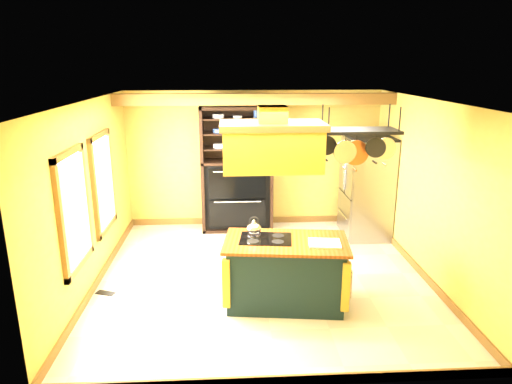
{
  "coord_description": "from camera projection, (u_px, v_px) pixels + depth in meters",
  "views": [
    {
      "loc": [
        -0.47,
        -6.44,
        3.22
      ],
      "look_at": [
        -0.08,
        0.3,
        1.29
      ],
      "focal_mm": 32.0,
      "sensor_mm": 36.0,
      "label": 1
    }
  ],
  "objects": [
    {
      "name": "kitchen_island",
      "position": [
        285.0,
        272.0,
        6.21
      ],
      "size": [
        1.75,
        1.11,
        1.11
      ],
      "rotation": [
        0.0,
        0.0,
        -0.12
      ],
      "color": "black",
      "rests_on": "floor"
    },
    {
      "name": "floor",
      "position": [
        262.0,
        277.0,
        7.1
      ],
      "size": [
        5.0,
        5.0,
        0.0
      ],
      "primitive_type": "plane",
      "color": "beige",
      "rests_on": "ground"
    },
    {
      "name": "pot_rack",
      "position": [
        359.0,
        139.0,
        5.77
      ],
      "size": [
        1.05,
        0.48,
        0.78
      ],
      "color": "black",
      "rests_on": "ceiling"
    },
    {
      "name": "refrigerator",
      "position": [
        366.0,
        189.0,
        8.58
      ],
      "size": [
        0.81,
        0.96,
        1.88
      ],
      "color": "gray",
      "rests_on": "floor"
    },
    {
      "name": "hutch",
      "position": [
        237.0,
        183.0,
        8.97
      ],
      "size": [
        1.38,
        0.62,
        2.43
      ],
      "color": "black",
      "rests_on": "floor"
    },
    {
      "name": "wall_back",
      "position": [
        254.0,
        159.0,
        9.13
      ],
      "size": [
        5.0,
        0.02,
        2.7
      ],
      "primitive_type": "cube",
      "color": "#BA9B44",
      "rests_on": "floor"
    },
    {
      "name": "window_far",
      "position": [
        103.0,
        182.0,
        7.15
      ],
      "size": [
        0.06,
        1.06,
        1.56
      ],
      "color": "brown",
      "rests_on": "wall_left"
    },
    {
      "name": "ceiling_beam",
      "position": [
        256.0,
        99.0,
        8.02
      ],
      "size": [
        5.0,
        0.15,
        0.2
      ],
      "primitive_type": "cube",
      "color": "brown",
      "rests_on": "ceiling"
    },
    {
      "name": "floor_register",
      "position": [
        106.0,
        293.0,
        6.59
      ],
      "size": [
        0.3,
        0.21,
        0.01
      ],
      "primitive_type": "cube",
      "rotation": [
        0.0,
        0.0,
        -0.34
      ],
      "color": "black",
      "rests_on": "floor"
    },
    {
      "name": "ceiling",
      "position": [
        263.0,
        101.0,
        6.35
      ],
      "size": [
        5.0,
        5.0,
        0.0
      ],
      "primitive_type": "plane",
      "rotation": [
        3.14,
        0.0,
        0.0
      ],
      "color": "white",
      "rests_on": "wall_back"
    },
    {
      "name": "range_hood",
      "position": [
        272.0,
        144.0,
        5.71
      ],
      "size": [
        1.31,
        0.74,
        0.8
      ],
      "color": "gold",
      "rests_on": "ceiling"
    },
    {
      "name": "wall_front",
      "position": [
        281.0,
        266.0,
        4.32
      ],
      "size": [
        5.0,
        0.02,
        2.7
      ],
      "primitive_type": "cube",
      "color": "#BA9B44",
      "rests_on": "floor"
    },
    {
      "name": "wall_right",
      "position": [
        428.0,
        191.0,
        6.86
      ],
      "size": [
        0.02,
        5.0,
        2.7
      ],
      "primitive_type": "cube",
      "color": "#BA9B44",
      "rests_on": "floor"
    },
    {
      "name": "wall_left",
      "position": [
        90.0,
        196.0,
        6.59
      ],
      "size": [
        0.02,
        5.0,
        2.7
      ],
      "primitive_type": "cube",
      "color": "#BA9B44",
      "rests_on": "floor"
    },
    {
      "name": "window_near",
      "position": [
        74.0,
        210.0,
        5.81
      ],
      "size": [
        0.06,
        1.06,
        1.56
      ],
      "color": "brown",
      "rests_on": "wall_left"
    }
  ]
}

